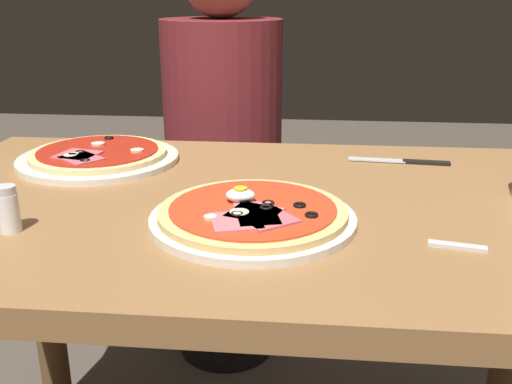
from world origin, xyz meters
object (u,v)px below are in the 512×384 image
(pizza_across_left, at_px, (98,156))
(fork, at_px, (480,249))
(pizza_foreground, at_px, (252,215))
(diner_person, at_px, (224,174))
(dining_table, at_px, (259,266))
(salt_shaker, at_px, (8,209))
(knife, at_px, (406,161))

(pizza_across_left, bearing_deg, fork, -28.72)
(pizza_foreground, height_order, diner_person, diner_person)
(dining_table, relative_size, pizza_across_left, 3.89)
(dining_table, distance_m, salt_shaker, 0.40)
(pizza_foreground, relative_size, salt_shaker, 4.49)
(diner_person, bearing_deg, fork, 119.43)
(pizza_foreground, bearing_deg, fork, -12.06)
(dining_table, height_order, pizza_across_left, pizza_across_left)
(fork, xyz_separation_m, diner_person, (-0.46, 0.82, -0.17))
(fork, bearing_deg, knife, 95.23)
(pizza_foreground, height_order, salt_shaker, salt_shaker)
(dining_table, distance_m, knife, 0.38)
(pizza_foreground, relative_size, diner_person, 0.25)
(fork, distance_m, diner_person, 0.96)
(dining_table, bearing_deg, knife, 41.22)
(knife, bearing_deg, pizza_foreground, -128.57)
(dining_table, xyz_separation_m, fork, (0.30, -0.17, 0.12))
(salt_shaker, bearing_deg, diner_person, 77.81)
(fork, height_order, diner_person, diner_person)
(knife, distance_m, salt_shaker, 0.72)
(salt_shaker, bearing_deg, knife, 33.45)
(salt_shaker, bearing_deg, pizza_across_left, 89.84)
(knife, bearing_deg, dining_table, -138.78)
(fork, height_order, knife, knife)
(fork, xyz_separation_m, knife, (-0.04, 0.40, 0.00))
(pizza_across_left, relative_size, diner_person, 0.26)
(pizza_across_left, xyz_separation_m, salt_shaker, (-0.00, -0.35, 0.02))
(dining_table, height_order, diner_person, diner_person)
(salt_shaker, bearing_deg, pizza_foreground, 10.52)
(fork, bearing_deg, pizza_across_left, 151.28)
(pizza_foreground, bearing_deg, knife, 51.43)
(knife, xyz_separation_m, salt_shaker, (-0.60, -0.40, 0.03))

